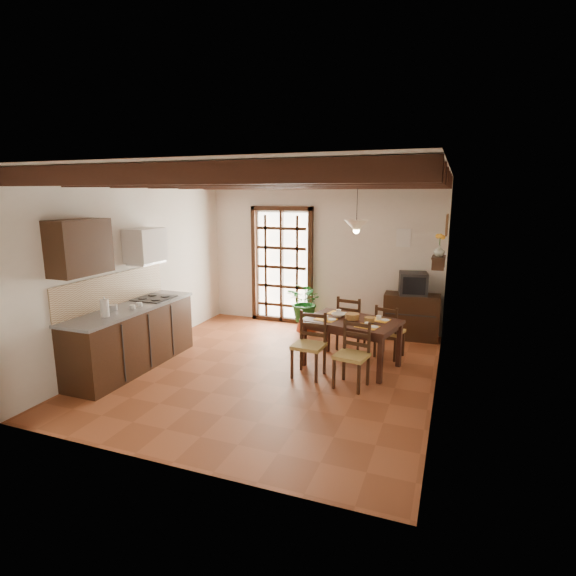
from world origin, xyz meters
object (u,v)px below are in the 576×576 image
at_px(kitchen_counter, 132,336).
at_px(pendant_lamp, 356,225).
at_px(chair_near_left, 309,357).
at_px(sideboard, 411,316).
at_px(crt_tv, 413,284).
at_px(chair_far_right, 389,341).
at_px(chair_far_left, 351,333).
at_px(chair_near_right, 352,367).
at_px(potted_plant, 306,301).
at_px(dining_table, 352,326).

bearing_deg(kitchen_counter, pendant_lamp, 23.12).
xyz_separation_m(kitchen_counter, chair_near_left, (2.52, 0.60, -0.19)).
distance_m(kitchen_counter, sideboard, 4.64).
bearing_deg(crt_tv, chair_far_right, -112.11).
height_order(kitchen_counter, sideboard, kitchen_counter).
bearing_deg(sideboard, chair_far_right, -105.01).
distance_m(chair_far_right, crt_tv, 1.31).
relative_size(chair_far_left, crt_tv, 1.71).
bearing_deg(chair_far_right, pendant_lamp, 61.99).
xyz_separation_m(sideboard, crt_tv, (0.00, -0.01, 0.59)).
distance_m(chair_far_left, chair_far_right, 0.65).
relative_size(chair_near_right, chair_far_right, 1.04).
xyz_separation_m(chair_near_right, potted_plant, (-1.35, 2.15, 0.30)).
bearing_deg(chair_far_right, chair_far_left, 3.44).
relative_size(sideboard, pendant_lamp, 1.11).
distance_m(dining_table, chair_far_right, 0.83).
height_order(kitchen_counter, potted_plant, potted_plant).
relative_size(dining_table, crt_tv, 2.77).
bearing_deg(crt_tv, sideboard, 79.84).
distance_m(dining_table, potted_plant, 1.85).
bearing_deg(kitchen_counter, chair_near_right, 8.13).
xyz_separation_m(chair_near_right, chair_far_right, (0.30, 1.30, -0.01)).
xyz_separation_m(dining_table, chair_far_right, (0.47, 0.58, -0.36)).
height_order(chair_near_right, chair_far_left, chair_far_left).
xyz_separation_m(kitchen_counter, potted_plant, (1.81, 2.60, 0.10)).
bearing_deg(chair_near_left, chair_far_right, 54.31).
height_order(kitchen_counter, chair_far_left, kitchen_counter).
height_order(chair_far_right, potted_plant, potted_plant).
height_order(dining_table, chair_far_right, chair_far_right).
xyz_separation_m(chair_far_right, pendant_lamp, (-0.47, -0.48, 1.81)).
height_order(dining_table, chair_far_left, chair_far_left).
bearing_deg(dining_table, sideboard, 80.12).
distance_m(kitchen_counter, chair_far_left, 3.41).
xyz_separation_m(chair_near_right, crt_tv, (0.52, 2.37, 0.72)).
bearing_deg(chair_far_right, chair_near_right, 93.37).
distance_m(kitchen_counter, chair_near_right, 3.20).
bearing_deg(chair_far_left, chair_near_left, 84.13).
height_order(chair_near_left, chair_far_left, same).
xyz_separation_m(dining_table, potted_plant, (-1.18, 1.42, -0.05)).
distance_m(dining_table, chair_near_right, 0.82).
bearing_deg(chair_far_left, potted_plant, -27.33).
bearing_deg(crt_tv, kitchen_counter, -152.72).
bearing_deg(chair_far_left, pendant_lamp, 112.28).
height_order(chair_far_left, pendant_lamp, pendant_lamp).
bearing_deg(chair_near_right, kitchen_counter, -162.04).
bearing_deg(potted_plant, chair_far_right, -27.04).
bearing_deg(chair_near_right, sideboard, 87.37).
xyz_separation_m(chair_near_left, chair_far_right, (0.94, 1.16, -0.02)).
relative_size(chair_far_right, potted_plant, 0.43).
distance_m(kitchen_counter, potted_plant, 3.17).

